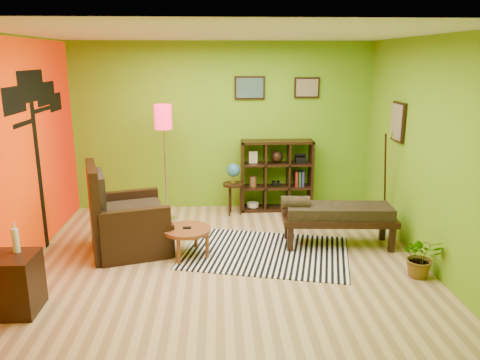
{
  "coord_description": "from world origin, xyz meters",
  "views": [
    {
      "loc": [
        -0.09,
        -5.59,
        2.53
      ],
      "look_at": [
        0.18,
        0.05,
        1.05
      ],
      "focal_mm": 35.0,
      "sensor_mm": 36.0,
      "label": 1
    }
  ],
  "objects_px": {
    "potted_plant": "(421,261)",
    "coffee_table": "(187,232)",
    "armchair": "(125,224)",
    "floor_lamp": "(164,128)",
    "side_cabinet": "(12,284)",
    "cube_shelf": "(277,176)",
    "globe_table": "(233,176)",
    "bench": "(336,214)"
  },
  "relations": [
    {
      "from": "potted_plant",
      "to": "coffee_table",
      "type": "bearing_deg",
      "value": 165.17
    },
    {
      "from": "armchair",
      "to": "floor_lamp",
      "type": "bearing_deg",
      "value": 70.22
    },
    {
      "from": "side_cabinet",
      "to": "cube_shelf",
      "type": "xyz_separation_m",
      "value": [
        3.11,
        3.2,
        0.29
      ]
    },
    {
      "from": "coffee_table",
      "to": "armchair",
      "type": "relative_size",
      "value": 0.5
    },
    {
      "from": "potted_plant",
      "to": "globe_table",
      "type": "bearing_deg",
      "value": 131.79
    },
    {
      "from": "cube_shelf",
      "to": "potted_plant",
      "type": "distance_m",
      "value": 2.99
    },
    {
      "from": "cube_shelf",
      "to": "coffee_table",
      "type": "bearing_deg",
      "value": -127.0
    },
    {
      "from": "side_cabinet",
      "to": "cube_shelf",
      "type": "height_order",
      "value": "cube_shelf"
    },
    {
      "from": "coffee_table",
      "to": "globe_table",
      "type": "distance_m",
      "value": 1.81
    },
    {
      "from": "cube_shelf",
      "to": "potted_plant",
      "type": "relative_size",
      "value": 2.36
    },
    {
      "from": "globe_table",
      "to": "potted_plant",
      "type": "bearing_deg",
      "value": -48.21
    },
    {
      "from": "side_cabinet",
      "to": "armchair",
      "type": "bearing_deg",
      "value": 61.14
    },
    {
      "from": "side_cabinet",
      "to": "globe_table",
      "type": "relative_size",
      "value": 1.07
    },
    {
      "from": "side_cabinet",
      "to": "floor_lamp",
      "type": "distance_m",
      "value": 3.25
    },
    {
      "from": "coffee_table",
      "to": "armchair",
      "type": "bearing_deg",
      "value": 164.57
    },
    {
      "from": "floor_lamp",
      "to": "bench",
      "type": "height_order",
      "value": "floor_lamp"
    },
    {
      "from": "side_cabinet",
      "to": "globe_table",
      "type": "xyz_separation_m",
      "value": [
        2.36,
        2.97,
        0.35
      ]
    },
    {
      "from": "floor_lamp",
      "to": "globe_table",
      "type": "distance_m",
      "value": 1.38
    },
    {
      "from": "side_cabinet",
      "to": "floor_lamp",
      "type": "xyz_separation_m",
      "value": [
        1.28,
        2.75,
        1.18
      ]
    },
    {
      "from": "globe_table",
      "to": "potted_plant",
      "type": "xyz_separation_m",
      "value": [
        2.14,
        -2.39,
        -0.46
      ]
    },
    {
      "from": "cube_shelf",
      "to": "bench",
      "type": "bearing_deg",
      "value": -69.69
    },
    {
      "from": "coffee_table",
      "to": "side_cabinet",
      "type": "height_order",
      "value": "side_cabinet"
    },
    {
      "from": "armchair",
      "to": "cube_shelf",
      "type": "height_order",
      "value": "armchair"
    },
    {
      "from": "bench",
      "to": "potted_plant",
      "type": "distance_m",
      "value": 1.3
    },
    {
      "from": "coffee_table",
      "to": "potted_plant",
      "type": "height_order",
      "value": "coffee_table"
    },
    {
      "from": "side_cabinet",
      "to": "bench",
      "type": "height_order",
      "value": "side_cabinet"
    },
    {
      "from": "bench",
      "to": "cube_shelf",
      "type": "bearing_deg",
      "value": 110.31
    },
    {
      "from": "floor_lamp",
      "to": "coffee_table",
      "type": "bearing_deg",
      "value": -73.83
    },
    {
      "from": "coffee_table",
      "to": "cube_shelf",
      "type": "relative_size",
      "value": 0.52
    },
    {
      "from": "side_cabinet",
      "to": "bench",
      "type": "xyz_separation_m",
      "value": [
        3.71,
        1.57,
        0.14
      ]
    },
    {
      "from": "coffee_table",
      "to": "potted_plant",
      "type": "relative_size",
      "value": 1.22
    },
    {
      "from": "cube_shelf",
      "to": "bench",
      "type": "distance_m",
      "value": 1.74
    },
    {
      "from": "potted_plant",
      "to": "bench",
      "type": "bearing_deg",
      "value": 128.23
    },
    {
      "from": "cube_shelf",
      "to": "bench",
      "type": "height_order",
      "value": "cube_shelf"
    },
    {
      "from": "floor_lamp",
      "to": "cube_shelf",
      "type": "bearing_deg",
      "value": 13.8
    },
    {
      "from": "armchair",
      "to": "globe_table",
      "type": "distance_m",
      "value": 2.09
    },
    {
      "from": "floor_lamp",
      "to": "bench",
      "type": "relative_size",
      "value": 1.17
    },
    {
      "from": "side_cabinet",
      "to": "floor_lamp",
      "type": "bearing_deg",
      "value": 64.93
    },
    {
      "from": "globe_table",
      "to": "bench",
      "type": "bearing_deg",
      "value": -45.89
    },
    {
      "from": "armchair",
      "to": "bench",
      "type": "bearing_deg",
      "value": 0.45
    },
    {
      "from": "cube_shelf",
      "to": "potted_plant",
      "type": "height_order",
      "value": "cube_shelf"
    },
    {
      "from": "side_cabinet",
      "to": "potted_plant",
      "type": "height_order",
      "value": "side_cabinet"
    }
  ]
}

